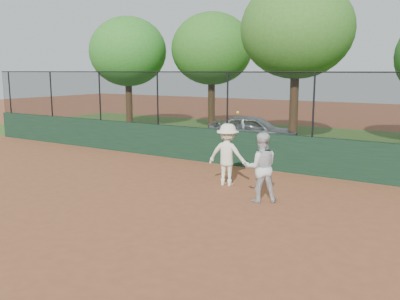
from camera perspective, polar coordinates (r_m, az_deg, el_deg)
The scene contains 10 objects.
ground at distance 10.55m, azimuth -10.21°, elevation -7.80°, with size 80.00×80.00×0.00m, color brown.
back_wall at distance 15.24m, azimuth 5.12°, elevation 0.17°, with size 26.00×0.20×1.20m, color #173320.
grass_strip at distance 20.78m, azimuth 12.71°, elevation 0.95°, with size 36.00×12.00×0.01m, color #2D5119.
parked_car at distance 19.48m, azimuth 6.86°, elevation 2.51°, with size 1.58×3.92×1.33m, color #B0B6BA.
player_second at distance 11.10m, azimuth 7.78°, elevation -2.21°, with size 0.84×0.66×1.73m, color silver.
player_main at distance 12.60m, azimuth 3.55°, elevation -0.60°, with size 1.21×0.80×2.16m.
fence_assembly at distance 15.05m, azimuth 5.12°, elevation 6.33°, with size 26.00×0.06×2.00m.
tree_0 at distance 24.55m, azimuth -9.24°, elevation 12.29°, with size 4.25×3.86×6.06m.
tree_1 at distance 23.04m, azimuth 1.50°, elevation 12.79°, with size 4.21×3.82×6.14m.
tree_2 at distance 19.12m, azimuth 12.26°, elevation 14.84°, with size 4.65×4.23×6.90m.
Camera 1 is at (6.86, -7.35, 3.21)m, focal length 40.00 mm.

